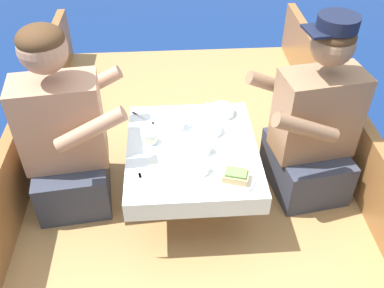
{
  "coord_description": "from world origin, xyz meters",
  "views": [
    {
      "loc": [
        -0.11,
        -1.55,
        2.05
      ],
      "look_at": [
        0.0,
        0.06,
        0.7
      ],
      "focal_mm": 40.0,
      "sensor_mm": 36.0,
      "label": 1
    }
  ],
  "objects_px": {
    "tin_can": "(151,138)",
    "coffee_cup_starboard": "(179,122)",
    "coffee_cup_port": "(204,147)",
    "coffee_cup_center": "(202,167)",
    "person_port": "(65,137)",
    "sandwich": "(236,176)",
    "person_starboard": "(313,128)"
  },
  "relations": [
    {
      "from": "person_port",
      "to": "person_starboard",
      "type": "height_order",
      "value": "person_starboard"
    },
    {
      "from": "coffee_cup_port",
      "to": "coffee_cup_center",
      "type": "relative_size",
      "value": 0.95
    },
    {
      "from": "coffee_cup_port",
      "to": "coffee_cup_starboard",
      "type": "distance_m",
      "value": 0.23
    },
    {
      "from": "coffee_cup_port",
      "to": "tin_can",
      "type": "height_order",
      "value": "coffee_cup_port"
    },
    {
      "from": "person_port",
      "to": "coffee_cup_starboard",
      "type": "bearing_deg",
      "value": 2.31
    },
    {
      "from": "person_starboard",
      "to": "tin_can",
      "type": "relative_size",
      "value": 14.82
    },
    {
      "from": "person_starboard",
      "to": "coffee_cup_starboard",
      "type": "xyz_separation_m",
      "value": [
        -0.68,
        0.09,
        0.01
      ]
    },
    {
      "from": "tin_can",
      "to": "coffee_cup_starboard",
      "type": "bearing_deg",
      "value": 36.56
    },
    {
      "from": "sandwich",
      "to": "coffee_cup_center",
      "type": "height_order",
      "value": "sandwich"
    },
    {
      "from": "person_starboard",
      "to": "coffee_cup_starboard",
      "type": "relative_size",
      "value": 10.74
    },
    {
      "from": "person_starboard",
      "to": "coffee_cup_port",
      "type": "bearing_deg",
      "value": 2.31
    },
    {
      "from": "coffee_cup_starboard",
      "to": "person_starboard",
      "type": "bearing_deg",
      "value": -7.28
    },
    {
      "from": "coffee_cup_starboard",
      "to": "sandwich",
      "type": "bearing_deg",
      "value": -59.49
    },
    {
      "from": "person_starboard",
      "to": "tin_can",
      "type": "bearing_deg",
      "value": -7.42
    },
    {
      "from": "coffee_cup_starboard",
      "to": "person_port",
      "type": "bearing_deg",
      "value": -171.12
    },
    {
      "from": "sandwich",
      "to": "coffee_cup_starboard",
      "type": "xyz_separation_m",
      "value": [
        -0.24,
        0.41,
        0.0
      ]
    },
    {
      "from": "coffee_cup_port",
      "to": "coffee_cup_center",
      "type": "distance_m",
      "value": 0.14
    },
    {
      "from": "tin_can",
      "to": "coffee_cup_center",
      "type": "bearing_deg",
      "value": -44.54
    },
    {
      "from": "coffee_cup_center",
      "to": "tin_can",
      "type": "distance_m",
      "value": 0.33
    },
    {
      "from": "sandwich",
      "to": "coffee_cup_starboard",
      "type": "height_order",
      "value": "coffee_cup_starboard"
    },
    {
      "from": "coffee_cup_starboard",
      "to": "coffee_cup_center",
      "type": "xyz_separation_m",
      "value": [
        0.09,
        -0.34,
        -0.01
      ]
    },
    {
      "from": "coffee_cup_starboard",
      "to": "coffee_cup_center",
      "type": "distance_m",
      "value": 0.35
    },
    {
      "from": "sandwich",
      "to": "tin_can",
      "type": "height_order",
      "value": "sandwich"
    },
    {
      "from": "coffee_cup_starboard",
      "to": "tin_can",
      "type": "relative_size",
      "value": 1.38
    },
    {
      "from": "tin_can",
      "to": "person_starboard",
      "type": "bearing_deg",
      "value": 1.32
    },
    {
      "from": "coffee_cup_starboard",
      "to": "tin_can",
      "type": "xyz_separation_m",
      "value": [
        -0.14,
        -0.11,
        -0.01
      ]
    },
    {
      "from": "sandwich",
      "to": "tin_can",
      "type": "bearing_deg",
      "value": 141.83
    },
    {
      "from": "sandwich",
      "to": "coffee_cup_starboard",
      "type": "bearing_deg",
      "value": 120.51
    },
    {
      "from": "person_port",
      "to": "coffee_cup_port",
      "type": "relative_size",
      "value": 10.44
    },
    {
      "from": "person_starboard",
      "to": "coffee_cup_center",
      "type": "xyz_separation_m",
      "value": [
        -0.59,
        -0.25,
        -0.0
      ]
    },
    {
      "from": "coffee_cup_port",
      "to": "tin_can",
      "type": "distance_m",
      "value": 0.28
    },
    {
      "from": "sandwich",
      "to": "tin_can",
      "type": "distance_m",
      "value": 0.49
    }
  ]
}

